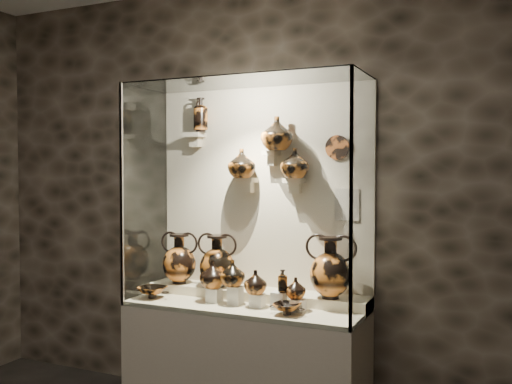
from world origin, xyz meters
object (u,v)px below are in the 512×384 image
at_px(amphora_left, 179,258).
at_px(jug_a, 213,274).
at_px(jug_b, 233,273).
at_px(ovoid_vase_c, 295,163).
at_px(kylix_right, 287,308).
at_px(ovoid_vase_a, 242,163).
at_px(jug_e, 296,288).
at_px(ovoid_vase_b, 277,133).
at_px(amphora_mid, 217,261).
at_px(jug_c, 256,282).
at_px(lekythos_tall, 201,113).
at_px(kylix_left, 153,291).
at_px(lekythos_small, 283,280).
at_px(amphora_right, 330,267).

height_order(amphora_left, jug_a, amphora_left).
height_order(jug_b, ovoid_vase_c, ovoid_vase_c).
bearing_deg(kylix_right, ovoid_vase_a, 128.88).
height_order(jug_a, kylix_right, jug_a).
distance_m(jug_e, ovoid_vase_b, 1.10).
bearing_deg(amphora_mid, jug_e, -15.99).
xyz_separation_m(jug_c, ovoid_vase_c, (0.20, 0.24, 0.82)).
xyz_separation_m(lekythos_tall, ovoid_vase_c, (0.79, -0.04, -0.39)).
bearing_deg(jug_b, ovoid_vase_c, 25.88).
bearing_deg(lekythos_tall, kylix_left, -107.32).
bearing_deg(ovoid_vase_a, amphora_mid, -164.20).
bearing_deg(amphora_left, jug_c, -25.54).
distance_m(jug_b, kylix_right, 0.50).
xyz_separation_m(amphora_mid, ovoid_vase_c, (0.60, 0.05, 0.73)).
bearing_deg(jug_a, amphora_mid, 131.93).
distance_m(jug_e, lekythos_small, 0.10).
distance_m(amphora_left, amphora_mid, 0.33).
bearing_deg(lekythos_tall, ovoid_vase_c, 10.65).
distance_m(amphora_left, kylix_left, 0.34).
distance_m(jug_c, kylix_right, 0.32).
bearing_deg(jug_c, ovoid_vase_c, 43.68).
bearing_deg(kylix_right, jug_c, 142.86).
bearing_deg(amphora_right, jug_a, 173.11).
bearing_deg(amphora_mid, kylix_right, -25.80).
distance_m(amphora_right, ovoid_vase_a, 1.00).
height_order(jug_a, jug_b, jug_b).
height_order(amphora_left, ovoid_vase_b, ovoid_vase_b).
height_order(amphora_mid, ovoid_vase_b, ovoid_vase_b).
xyz_separation_m(jug_e, lekythos_small, (-0.08, -0.03, 0.06)).
bearing_deg(jug_e, amphora_left, 157.91).
distance_m(kylix_right, ovoid_vase_a, 1.13).
bearing_deg(ovoid_vase_a, jug_c, -48.12).
bearing_deg(amphora_right, ovoid_vase_a, 156.75).
relative_size(amphora_mid, jug_a, 1.99).
bearing_deg(kylix_left, ovoid_vase_a, 50.31).
bearing_deg(jug_e, ovoid_vase_c, 99.77).
bearing_deg(jug_e, ovoid_vase_a, 143.90).
relative_size(amphora_left, lekythos_tall, 1.29).
xyz_separation_m(jug_c, kylix_left, (-0.81, -0.07, -0.12)).
relative_size(jug_a, kylix_right, 0.85).
bearing_deg(lekythos_tall, amphora_left, -132.12).
xyz_separation_m(kylix_right, lekythos_tall, (-0.87, 0.39, 1.34)).
bearing_deg(ovoid_vase_a, kylix_left, -152.83).
relative_size(amphora_mid, lekythos_small, 2.22).
bearing_deg(jug_a, ovoid_vase_a, 85.29).
xyz_separation_m(amphora_right, ovoid_vase_b, (-0.42, 0.05, 0.93)).
distance_m(jug_c, ovoid_vase_a, 0.89).
bearing_deg(ovoid_vase_b, kylix_right, -55.65).
distance_m(lekythos_tall, ovoid_vase_a, 0.54).
bearing_deg(jug_b, jug_e, -4.71).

